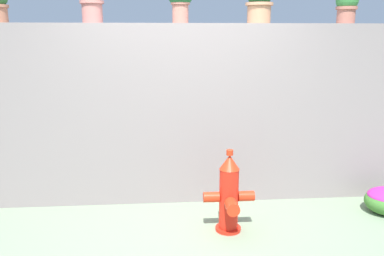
# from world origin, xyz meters

# --- Properties ---
(ground_plane) EXTENTS (24.00, 24.00, 0.00)m
(ground_plane) POSITION_xyz_m (0.00, 0.00, 0.00)
(ground_plane) COLOR gray
(stone_wall) EXTENTS (6.30, 0.42, 1.96)m
(stone_wall) POSITION_xyz_m (0.00, 1.20, 0.98)
(stone_wall) COLOR gray
(stone_wall) RESTS_ON ground
(potted_plant_4) EXTENTS (0.30, 0.30, 0.43)m
(potted_plant_4) POSITION_xyz_m (0.87, 1.21, 2.21)
(potted_plant_4) COLOR tan
(potted_plant_4) RESTS_ON stone_wall
(potted_plant_5) EXTENTS (0.25, 0.25, 0.37)m
(potted_plant_5) POSITION_xyz_m (1.83, 1.17, 2.18)
(potted_plant_5) COLOR #B36957
(potted_plant_5) RESTS_ON stone_wall
(fire_hydrant) EXTENTS (0.49, 0.38, 0.81)m
(fire_hydrant) POSITION_xyz_m (0.42, 0.28, 0.36)
(fire_hydrant) COLOR red
(fire_hydrant) RESTS_ON ground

